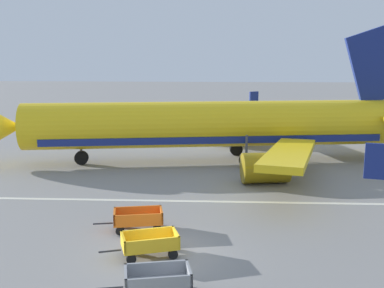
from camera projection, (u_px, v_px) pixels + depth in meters
The scene contains 6 objects.
ground_plane at pixel (163, 255), 22.08m from camera, with size 220.00×220.00×0.00m, color gray.
apron_stripe at pixel (177, 201), 29.71m from camera, with size 120.00×0.36×0.01m, color silver.
airplane at pixel (224, 125), 39.37m from camera, with size 37.63×30.32×11.34m.
baggage_cart_nearest at pixel (157, 281), 18.35m from camera, with size 3.63×1.87×1.07m.
baggage_cart_second_in_row at pixel (150, 244), 21.80m from camera, with size 3.61×2.09×1.07m.
baggage_cart_third_in_row at pixel (138, 219), 24.93m from camera, with size 3.63×1.83×1.07m.
Camera 1 is at (2.34, -20.55, 9.33)m, focal length 45.23 mm.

